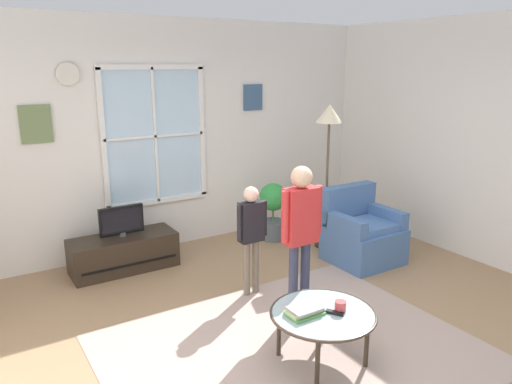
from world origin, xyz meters
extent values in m
cube|color=#9E7A56|center=(0.00, 0.00, -0.01)|extent=(6.17, 6.00, 0.02)
cube|color=silver|center=(0.00, 2.76, 1.41)|extent=(5.57, 0.12, 2.82)
cube|color=silver|center=(-0.24, 2.69, 1.43)|extent=(1.24, 0.02, 1.62)
cube|color=white|center=(-0.24, 2.67, 2.24)|extent=(1.30, 0.04, 0.06)
cube|color=white|center=(-0.24, 2.67, 0.62)|extent=(1.30, 0.04, 0.06)
cube|color=white|center=(-0.86, 2.67, 1.43)|extent=(0.06, 0.04, 1.62)
cube|color=white|center=(0.38, 2.67, 1.43)|extent=(0.06, 0.04, 1.62)
cube|color=white|center=(-0.24, 2.67, 1.43)|extent=(0.03, 0.04, 1.62)
cube|color=white|center=(-0.24, 2.67, 1.43)|extent=(1.24, 0.04, 0.03)
cube|color=#667A4C|center=(-1.55, 2.68, 1.66)|extent=(0.32, 0.03, 0.40)
cube|color=#38567A|center=(1.15, 2.68, 1.84)|extent=(0.28, 0.03, 0.34)
cylinder|color=silver|center=(-1.18, 2.67, 2.17)|extent=(0.24, 0.04, 0.24)
cube|color=tan|center=(-0.19, -0.11, 0.00)|extent=(2.90, 2.36, 0.01)
cube|color=#2D2319|center=(-0.84, 2.25, 0.20)|extent=(1.17, 0.47, 0.40)
cube|color=black|center=(-0.84, 2.01, 0.14)|extent=(1.05, 0.02, 0.02)
cylinder|color=#4C4C4C|center=(-0.84, 2.25, 0.42)|extent=(0.08, 0.08, 0.05)
cube|color=black|center=(-0.84, 2.25, 0.59)|extent=(0.49, 0.05, 0.32)
cube|color=black|center=(-0.84, 2.22, 0.59)|extent=(0.45, 0.01, 0.28)
cube|color=#476B9E|center=(1.62, 0.97, 0.21)|extent=(0.76, 0.72, 0.42)
cube|color=#476B9E|center=(1.62, 1.27, 0.65)|extent=(0.76, 0.16, 0.45)
cube|color=#476B9E|center=(1.30, 0.97, 0.52)|extent=(0.12, 0.65, 0.20)
cube|color=#476B9E|center=(1.94, 0.97, 0.52)|extent=(0.12, 0.65, 0.20)
cube|color=#4D73AA|center=(1.62, 0.92, 0.46)|extent=(0.61, 0.50, 0.08)
cylinder|color=#99B2B7|center=(-0.08, -0.33, 0.41)|extent=(0.80, 0.80, 0.02)
torus|color=#3F3328|center=(-0.08, -0.33, 0.41)|extent=(0.83, 0.83, 0.02)
cylinder|color=#33281E|center=(-0.32, -0.09, 0.20)|extent=(0.04, 0.04, 0.41)
cylinder|color=#33281E|center=(0.16, -0.09, 0.20)|extent=(0.04, 0.04, 0.41)
cylinder|color=#33281E|center=(-0.32, -0.57, 0.20)|extent=(0.04, 0.04, 0.41)
cylinder|color=#33281E|center=(0.16, -0.57, 0.20)|extent=(0.04, 0.04, 0.41)
cube|color=#5E9F53|center=(-0.22, -0.28, 0.43)|extent=(0.27, 0.18, 0.02)
cube|color=#A7BC75|center=(-0.22, -0.28, 0.45)|extent=(0.28, 0.14, 0.02)
cube|color=#9B9394|center=(-0.22, -0.28, 0.47)|extent=(0.24, 0.18, 0.02)
cylinder|color=#BF3F3F|center=(0.04, -0.39, 0.47)|extent=(0.09, 0.09, 0.09)
cube|color=black|center=(-0.02, -0.40, 0.43)|extent=(0.11, 0.14, 0.02)
cube|color=black|center=(-0.09, -0.29, 0.43)|extent=(0.05, 0.14, 0.02)
cylinder|color=#726656|center=(0.01, 0.96, 0.28)|extent=(0.07, 0.07, 0.57)
cylinder|color=#726656|center=(0.12, 0.96, 0.28)|extent=(0.07, 0.07, 0.57)
cube|color=black|center=(0.07, 0.96, 0.77)|extent=(0.25, 0.13, 0.40)
sphere|color=beige|center=(0.07, 0.96, 1.05)|extent=(0.15, 0.15, 0.15)
cylinder|color=black|center=(-0.08, 0.94, 0.79)|extent=(0.05, 0.05, 0.36)
cylinder|color=black|center=(0.21, 0.94, 0.79)|extent=(0.05, 0.05, 0.36)
cylinder|color=#333851|center=(0.14, 0.35, 0.36)|extent=(0.09, 0.09, 0.72)
cylinder|color=#333851|center=(0.27, 0.35, 0.36)|extent=(0.09, 0.09, 0.72)
cube|color=red|center=(0.21, 0.35, 0.97)|extent=(0.31, 0.16, 0.51)
sphere|color=#D8AD8C|center=(0.21, 0.35, 1.32)|extent=(0.19, 0.19, 0.19)
cylinder|color=red|center=(0.03, 0.33, 1.00)|extent=(0.06, 0.06, 0.46)
cylinder|color=red|center=(0.39, 0.33, 1.00)|extent=(0.06, 0.06, 0.46)
cylinder|color=#4C565B|center=(1.16, 2.19, 0.12)|extent=(0.35, 0.35, 0.25)
cylinder|color=#4C7238|center=(1.16, 2.19, 0.32)|extent=(0.02, 0.02, 0.15)
sphere|color=green|center=(1.16, 2.19, 0.58)|extent=(0.37, 0.37, 0.37)
cylinder|color=black|center=(1.57, 1.61, 0.01)|extent=(0.26, 0.26, 0.03)
cylinder|color=brown|center=(1.57, 1.61, 0.80)|extent=(0.03, 0.03, 1.60)
cone|color=beige|center=(1.57, 1.61, 1.70)|extent=(0.32, 0.32, 0.22)
camera|label=1|loc=(-2.32, -2.93, 2.27)|focal=34.24mm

